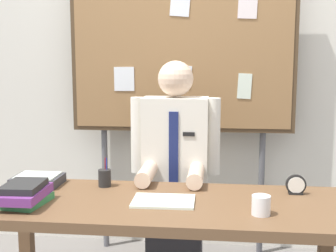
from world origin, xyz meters
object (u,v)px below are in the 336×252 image
object	(u,v)px
pen_holder	(105,178)
paper_tray	(38,180)
person	(175,183)
book_stack	(25,194)
bulletin_board	(182,49)
desk	(164,218)
coffee_mug	(261,205)
desk_clock	(296,186)
open_notebook	(163,201)

from	to	relation	value
pen_holder	paper_tray	distance (m)	0.38
person	book_stack	world-z (taller)	person
paper_tray	bulletin_board	bearing A→B (deg)	48.65
paper_tray	book_stack	bearing A→B (deg)	-76.72
bulletin_board	book_stack	distance (m)	1.53
desk	coffee_mug	size ratio (longest dim) A/B	20.53
coffee_mug	pen_holder	size ratio (longest dim) A/B	0.56
desk	coffee_mug	bearing A→B (deg)	-17.99
desk_clock	open_notebook	bearing A→B (deg)	-162.81
pen_holder	paper_tray	world-z (taller)	pen_holder
coffee_mug	desk	bearing A→B (deg)	162.01
desk_clock	person	bearing A→B (deg)	149.91
pen_holder	bulletin_board	bearing A→B (deg)	66.60
person	desk_clock	world-z (taller)	person
desk	coffee_mug	distance (m)	0.50
bulletin_board	book_stack	world-z (taller)	bulletin_board
pen_holder	desk_clock	bearing A→B (deg)	-1.82
open_notebook	book_stack	bearing A→B (deg)	-170.22
desk	book_stack	distance (m)	0.68
desk_clock	pen_holder	world-z (taller)	pen_holder
person	coffee_mug	bearing A→B (deg)	-57.64
book_stack	open_notebook	size ratio (longest dim) A/B	0.94
desk	person	size ratio (longest dim) A/B	1.29
desk	paper_tray	bearing A→B (deg)	164.27
bulletin_board	coffee_mug	size ratio (longest dim) A/B	23.91
coffee_mug	open_notebook	bearing A→B (deg)	164.40
desk_clock	pen_holder	distance (m)	1.02
open_notebook	desk_clock	xyz separation A→B (m)	(0.67, 0.21, 0.04)
person	book_stack	distance (m)	0.97
desk	bulletin_board	distance (m)	1.35
person	bulletin_board	distance (m)	0.96
pen_holder	book_stack	bearing A→B (deg)	-130.39
desk	open_notebook	xyz separation A→B (m)	(-0.00, -0.02, 0.09)
open_notebook	desk_clock	world-z (taller)	desk_clock
desk	pen_holder	bearing A→B (deg)	148.38
person	paper_tray	distance (m)	0.83
bulletin_board	coffee_mug	distance (m)	1.47
coffee_mug	person	bearing A→B (deg)	122.36
person	desk_clock	bearing A→B (deg)	-30.09
pen_holder	paper_tray	bearing A→B (deg)	-178.17
open_notebook	person	bearing A→B (deg)	89.68
book_stack	paper_tray	size ratio (longest dim) A/B	1.09
desk_clock	pen_holder	size ratio (longest dim) A/B	0.65
desk	desk_clock	xyz separation A→B (m)	(0.67, 0.19, 0.13)
desk_clock	paper_tray	size ratio (longest dim) A/B	0.40
open_notebook	paper_tray	size ratio (longest dim) A/B	1.17
book_stack	pen_holder	world-z (taller)	pen_holder
desk	desk_clock	distance (m)	0.71
desk	book_stack	world-z (taller)	book_stack
desk_clock	paper_tray	bearing A→B (deg)	179.17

